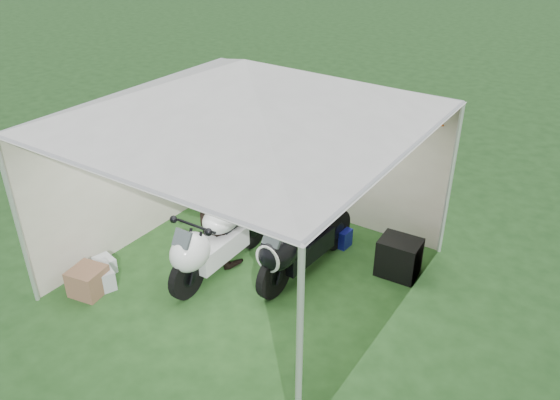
# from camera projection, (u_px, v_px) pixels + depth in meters

# --- Properties ---
(ground) EXTENTS (80.00, 80.00, 0.00)m
(ground) POSITION_uv_depth(u_px,v_px,m) (251.00, 274.00, 7.64)
(ground) COLOR #1D4218
(ground) RESTS_ON ground
(canopy_tent) EXTENTS (5.66, 5.66, 3.00)m
(canopy_tent) POSITION_uv_depth(u_px,v_px,m) (247.00, 95.00, 6.43)
(canopy_tent) COLOR silver
(canopy_tent) RESTS_ON ground
(motorcycle_white) EXTENTS (0.48, 2.05, 1.01)m
(motorcycle_white) POSITION_uv_depth(u_px,v_px,m) (215.00, 239.00, 7.39)
(motorcycle_white) COLOR black
(motorcycle_white) RESTS_ON ground
(motorcycle_black) EXTENTS (0.56, 2.09, 1.03)m
(motorcycle_black) POSITION_uv_depth(u_px,v_px,m) (302.00, 239.00, 7.37)
(motorcycle_black) COLOR black
(motorcycle_black) RESTS_ON ground
(paddock_stand) EXTENTS (0.39, 0.26, 0.28)m
(paddock_stand) POSITION_uv_depth(u_px,v_px,m) (338.00, 236.00, 8.23)
(paddock_stand) COLOR #1F25CC
(paddock_stand) RESTS_ON ground
(person_dark_jacket) EXTENTS (0.82, 0.65, 1.65)m
(person_dark_jacket) POSITION_uv_depth(u_px,v_px,m) (216.00, 208.00, 7.59)
(person_dark_jacket) COLOR black
(person_dark_jacket) RESTS_ON ground
(person_blue_jacket) EXTENTS (0.62, 0.69, 1.59)m
(person_blue_jacket) POSITION_uv_depth(u_px,v_px,m) (241.00, 188.00, 8.19)
(person_blue_jacket) COLOR #515874
(person_blue_jacket) RESTS_ON ground
(equipment_box) EXTENTS (0.57, 0.47, 0.55)m
(equipment_box) POSITION_uv_depth(u_px,v_px,m) (399.00, 257.00, 7.51)
(equipment_box) COLOR black
(equipment_box) RESTS_ON ground
(crate_0) EXTENTS (0.52, 0.47, 0.28)m
(crate_0) POSITION_uv_depth(u_px,v_px,m) (99.00, 278.00, 7.32)
(crate_0) COLOR #AFB3B9
(crate_0) RESTS_ON ground
(crate_1) EXTENTS (0.48, 0.48, 0.37)m
(crate_1) POSITION_uv_depth(u_px,v_px,m) (88.00, 281.00, 7.18)
(crate_1) COLOR brown
(crate_1) RESTS_ON ground
(crate_2) EXTENTS (0.34, 0.30, 0.21)m
(crate_2) POSITION_uv_depth(u_px,v_px,m) (104.00, 265.00, 7.63)
(crate_2) COLOR silver
(crate_2) RESTS_ON ground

